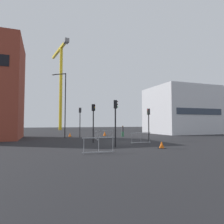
{
  "coord_description": "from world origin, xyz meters",
  "views": [
    {
      "loc": [
        -8.55,
        -19.72,
        2.02
      ],
      "look_at": [
        0.0,
        4.1,
        3.44
      ],
      "focal_mm": 31.91,
      "sensor_mm": 36.0,
      "label": 1
    }
  ],
  "objects_px": {
    "construction_crane": "(61,75)",
    "traffic_cone_by_barrier": "(70,135)",
    "pedestrian_walking": "(123,130)",
    "traffic_light_median": "(80,118)",
    "traffic_light_near": "(149,119)",
    "streetlamp_tall": "(64,100)",
    "traffic_cone_on_verge": "(162,145)",
    "traffic_light_verge": "(93,117)",
    "traffic_cone_orange": "(105,134)",
    "traffic_light_far": "(115,116)"
  },
  "relations": [
    {
      "from": "construction_crane",
      "to": "traffic_light_near",
      "type": "bearing_deg",
      "value": -81.53
    },
    {
      "from": "traffic_light_near",
      "to": "traffic_cone_on_verge",
      "type": "bearing_deg",
      "value": -111.22
    },
    {
      "from": "traffic_cone_by_barrier",
      "to": "traffic_cone_orange",
      "type": "relative_size",
      "value": 0.88
    },
    {
      "from": "streetlamp_tall",
      "to": "pedestrian_walking",
      "type": "relative_size",
      "value": 5.55
    },
    {
      "from": "construction_crane",
      "to": "traffic_cone_orange",
      "type": "height_order",
      "value": "construction_crane"
    },
    {
      "from": "traffic_light_near",
      "to": "pedestrian_walking",
      "type": "height_order",
      "value": "traffic_light_near"
    },
    {
      "from": "streetlamp_tall",
      "to": "construction_crane",
      "type": "bearing_deg",
      "value": 85.73
    },
    {
      "from": "pedestrian_walking",
      "to": "construction_crane",
      "type": "bearing_deg",
      "value": 100.35
    },
    {
      "from": "construction_crane",
      "to": "traffic_light_median",
      "type": "bearing_deg",
      "value": -90.3
    },
    {
      "from": "pedestrian_walking",
      "to": "traffic_cone_on_verge",
      "type": "relative_size",
      "value": 2.91
    },
    {
      "from": "streetlamp_tall",
      "to": "traffic_light_near",
      "type": "distance_m",
      "value": 12.41
    },
    {
      "from": "traffic_light_verge",
      "to": "traffic_cone_by_barrier",
      "type": "height_order",
      "value": "traffic_light_verge"
    },
    {
      "from": "traffic_light_near",
      "to": "traffic_cone_on_verge",
      "type": "xyz_separation_m",
      "value": [
        -2.36,
        -6.08,
        -2.23
      ]
    },
    {
      "from": "streetlamp_tall",
      "to": "traffic_cone_by_barrier",
      "type": "distance_m",
      "value": 5.41
    },
    {
      "from": "traffic_light_verge",
      "to": "traffic_cone_by_barrier",
      "type": "xyz_separation_m",
      "value": [
        -1.02,
        9.96,
        -2.4
      ]
    },
    {
      "from": "traffic_light_far",
      "to": "traffic_light_near",
      "type": "xyz_separation_m",
      "value": [
        5.62,
        4.18,
        -0.18
      ]
    },
    {
      "from": "construction_crane",
      "to": "traffic_light_verge",
      "type": "relative_size",
      "value": 6.41
    },
    {
      "from": "traffic_light_verge",
      "to": "traffic_light_near",
      "type": "relative_size",
      "value": 1.08
    },
    {
      "from": "streetlamp_tall",
      "to": "traffic_light_verge",
      "type": "xyz_separation_m",
      "value": [
        2.16,
        -8.32,
        -2.62
      ]
    },
    {
      "from": "pedestrian_walking",
      "to": "traffic_cone_by_barrier",
      "type": "bearing_deg",
      "value": 161.25
    },
    {
      "from": "construction_crane",
      "to": "streetlamp_tall",
      "type": "relative_size",
      "value": 2.82
    },
    {
      "from": "traffic_light_median",
      "to": "traffic_cone_orange",
      "type": "relative_size",
      "value": 6.16
    },
    {
      "from": "streetlamp_tall",
      "to": "traffic_light_far",
      "type": "height_order",
      "value": "streetlamp_tall"
    },
    {
      "from": "construction_crane",
      "to": "traffic_cone_orange",
      "type": "bearing_deg",
      "value": -82.14
    },
    {
      "from": "streetlamp_tall",
      "to": "traffic_cone_on_verge",
      "type": "height_order",
      "value": "streetlamp_tall"
    },
    {
      "from": "construction_crane",
      "to": "traffic_light_far",
      "type": "distance_m",
      "value": 47.57
    },
    {
      "from": "traffic_light_far",
      "to": "traffic_light_median",
      "type": "relative_size",
      "value": 0.94
    },
    {
      "from": "construction_crane",
      "to": "traffic_cone_by_barrier",
      "type": "xyz_separation_m",
      "value": [
        -1.31,
        -31.12,
        -16.44
      ]
    },
    {
      "from": "traffic_light_far",
      "to": "pedestrian_walking",
      "type": "height_order",
      "value": "traffic_light_far"
    },
    {
      "from": "traffic_cone_on_verge",
      "to": "traffic_cone_by_barrier",
      "type": "bearing_deg",
      "value": 107.43
    },
    {
      "from": "traffic_light_near",
      "to": "traffic_cone_orange",
      "type": "distance_m",
      "value": 10.92
    },
    {
      "from": "traffic_light_far",
      "to": "traffic_cone_on_verge",
      "type": "xyz_separation_m",
      "value": [
        3.27,
        -1.9,
        -2.41
      ]
    },
    {
      "from": "traffic_light_far",
      "to": "traffic_light_near",
      "type": "height_order",
      "value": "traffic_light_far"
    },
    {
      "from": "construction_crane",
      "to": "traffic_light_far",
      "type": "xyz_separation_m",
      "value": [
        0.52,
        -45.44,
        -14.05
      ]
    },
    {
      "from": "traffic_light_verge",
      "to": "traffic_cone_by_barrier",
      "type": "distance_m",
      "value": 10.3
    },
    {
      "from": "traffic_light_median",
      "to": "pedestrian_walking",
      "type": "height_order",
      "value": "traffic_light_median"
    },
    {
      "from": "traffic_light_verge",
      "to": "traffic_cone_by_barrier",
      "type": "relative_size",
      "value": 6.65
    },
    {
      "from": "streetlamp_tall",
      "to": "traffic_cone_orange",
      "type": "relative_size",
      "value": 13.26
    },
    {
      "from": "traffic_light_verge",
      "to": "traffic_cone_on_verge",
      "type": "distance_m",
      "value": 7.85
    },
    {
      "from": "traffic_light_verge",
      "to": "traffic_cone_on_verge",
      "type": "relative_size",
      "value": 7.09
    },
    {
      "from": "traffic_cone_by_barrier",
      "to": "traffic_light_far",
      "type": "bearing_deg",
      "value": -82.73
    },
    {
      "from": "pedestrian_walking",
      "to": "traffic_cone_by_barrier",
      "type": "distance_m",
      "value": 7.9
    },
    {
      "from": "traffic_light_near",
      "to": "traffic_cone_orange",
      "type": "xyz_separation_m",
      "value": [
        -1.9,
        10.53,
        -2.17
      ]
    },
    {
      "from": "construction_crane",
      "to": "traffic_cone_orange",
      "type": "distance_m",
      "value": 35.09
    },
    {
      "from": "pedestrian_walking",
      "to": "traffic_light_median",
      "type": "bearing_deg",
      "value": 173.92
    },
    {
      "from": "traffic_cone_by_barrier",
      "to": "construction_crane",
      "type": "bearing_deg",
      "value": 87.59
    },
    {
      "from": "pedestrian_walking",
      "to": "traffic_cone_orange",
      "type": "distance_m",
      "value": 3.54
    },
    {
      "from": "traffic_light_median",
      "to": "traffic_cone_on_verge",
      "type": "xyz_separation_m",
      "value": [
        3.95,
        -14.36,
        -2.56
      ]
    },
    {
      "from": "construction_crane",
      "to": "traffic_cone_by_barrier",
      "type": "relative_size",
      "value": 42.64
    },
    {
      "from": "traffic_light_near",
      "to": "traffic_light_median",
      "type": "xyz_separation_m",
      "value": [
        -6.31,
        8.29,
        0.33
      ]
    }
  ]
}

